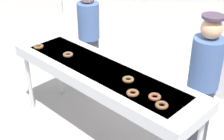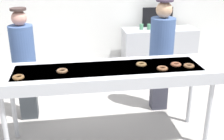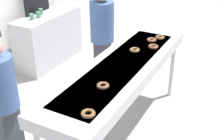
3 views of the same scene
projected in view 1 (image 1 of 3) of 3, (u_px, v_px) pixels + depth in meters
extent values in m
plane|color=#9E9993|center=(103.00, 136.00, 4.22)|extent=(16.00, 16.00, 0.00)
cube|color=#B7BABF|center=(102.00, 74.00, 3.76)|extent=(2.59, 0.71, 0.14)
cube|color=slate|center=(102.00, 72.00, 3.74)|extent=(2.20, 0.50, 0.08)
cylinder|color=#B7BABF|center=(30.00, 83.00, 4.56)|extent=(0.06, 0.06, 0.87)
cylinder|color=#B7BABF|center=(60.00, 69.00, 4.90)|extent=(0.06, 0.06, 0.87)
torus|color=brown|center=(128.00, 79.00, 3.48)|extent=(0.13, 0.13, 0.04)
torus|color=brown|center=(39.00, 46.00, 4.21)|extent=(0.17, 0.17, 0.04)
torus|color=brown|center=(155.00, 97.00, 3.19)|extent=(0.15, 0.15, 0.04)
torus|color=brown|center=(133.00, 93.00, 3.25)|extent=(0.13, 0.13, 0.04)
torus|color=brown|center=(68.00, 55.00, 4.00)|extent=(0.13, 0.13, 0.04)
torus|color=brown|center=(162.00, 105.00, 3.06)|extent=(0.17, 0.17, 0.04)
cube|color=#373844|center=(198.00, 115.00, 3.94)|extent=(0.24, 0.18, 0.83)
cylinder|color=#3F598C|center=(206.00, 63.00, 3.60)|extent=(0.35, 0.35, 0.60)
sphere|color=tan|center=(212.00, 28.00, 3.39)|extent=(0.23, 0.23, 0.23)
cylinder|color=#3D2E40|center=(214.00, 17.00, 3.33)|extent=(0.24, 0.24, 0.03)
cube|color=#393D42|center=(90.00, 62.00, 5.16)|extent=(0.24, 0.18, 0.83)
cylinder|color=#3F598C|center=(88.00, 21.00, 4.82)|extent=(0.33, 0.33, 0.55)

